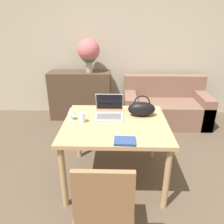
% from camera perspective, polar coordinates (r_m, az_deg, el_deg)
% --- Properties ---
extents(ground_plane, '(14.00, 14.00, 0.00)m').
position_cam_1_polar(ground_plane, '(2.33, 1.86, -26.30)').
color(ground_plane, brown).
extents(wall_back, '(10.00, 0.06, 2.70)m').
position_cam_1_polar(wall_back, '(4.23, 1.89, 17.46)').
color(wall_back, '#BCB29E').
rests_on(wall_back, ground_plane).
extents(dining_table, '(1.12, 0.98, 0.74)m').
position_cam_1_polar(dining_table, '(2.39, 0.89, -4.62)').
color(dining_table, tan).
rests_on(dining_table, ground_plane).
extents(chair, '(0.44, 0.44, 0.89)m').
position_cam_1_polar(chair, '(1.78, -1.91, -22.82)').
color(chair, olive).
rests_on(chair, ground_plane).
extents(couch, '(1.48, 0.78, 0.82)m').
position_cam_1_polar(couch, '(4.09, 13.64, 1.25)').
color(couch, '#7F5B4C').
rests_on(couch, ground_plane).
extents(sideboard, '(1.12, 0.40, 0.89)m').
position_cam_1_polar(sideboard, '(4.17, -8.22, 4.38)').
color(sideboard, '#4C3828').
rests_on(sideboard, ground_plane).
extents(laptop, '(0.32, 0.34, 0.24)m').
position_cam_1_polar(laptop, '(2.51, -0.74, 0.60)').
color(laptop, '#ADADB2').
rests_on(laptop, dining_table).
extents(drinking_glass, '(0.07, 0.07, 0.11)m').
position_cam_1_polar(drinking_glass, '(2.35, -7.90, -1.50)').
color(drinking_glass, silver).
rests_on(drinking_glass, dining_table).
extents(wine_glass, '(0.08, 0.08, 0.15)m').
position_cam_1_polar(wine_glass, '(2.41, -10.68, 0.26)').
color(wine_glass, silver).
rests_on(wine_glass, dining_table).
extents(handbag, '(0.31, 0.15, 0.25)m').
position_cam_1_polar(handbag, '(2.50, 7.74, 0.85)').
color(handbag, black).
rests_on(handbag, dining_table).
extents(flower_vase, '(0.38, 0.38, 0.58)m').
position_cam_1_polar(flower_vase, '(3.94, -6.11, 15.34)').
color(flower_vase, '#9E998E').
rests_on(flower_vase, sideboard).
extents(book, '(0.20, 0.15, 0.02)m').
position_cam_1_polar(book, '(1.99, 3.37, -7.59)').
color(book, navy).
rests_on(book, dining_table).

